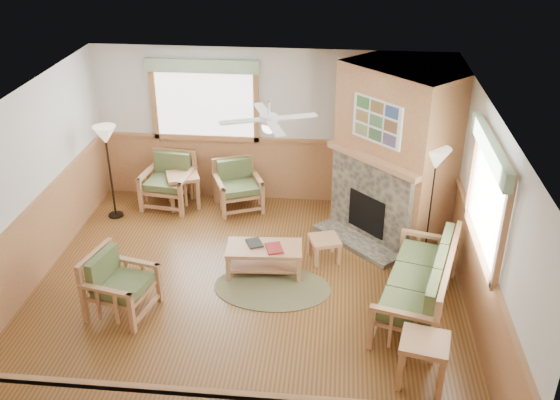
# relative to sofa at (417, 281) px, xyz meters

# --- Properties ---
(floor) EXTENTS (6.00, 6.00, 0.01)m
(floor) POSITION_rel_sofa_xyz_m (-2.28, 0.08, -0.46)
(floor) COLOR brown
(floor) RESTS_ON ground
(ceiling) EXTENTS (6.00, 6.00, 0.01)m
(ceiling) POSITION_rel_sofa_xyz_m (-2.28, 0.08, 2.24)
(ceiling) COLOR white
(ceiling) RESTS_ON floor
(wall_back) EXTENTS (6.00, 0.02, 2.70)m
(wall_back) POSITION_rel_sofa_xyz_m (-2.28, 3.08, 0.89)
(wall_back) COLOR silver
(wall_back) RESTS_ON floor
(wall_front) EXTENTS (6.00, 0.02, 2.70)m
(wall_front) POSITION_rel_sofa_xyz_m (-2.28, -2.92, 0.89)
(wall_front) COLOR silver
(wall_front) RESTS_ON floor
(wall_left) EXTENTS (0.02, 6.00, 2.70)m
(wall_left) POSITION_rel_sofa_xyz_m (-5.28, 0.08, 0.89)
(wall_left) COLOR silver
(wall_left) RESTS_ON floor
(wall_right) EXTENTS (0.02, 6.00, 2.70)m
(wall_right) POSITION_rel_sofa_xyz_m (0.72, 0.08, 0.89)
(wall_right) COLOR silver
(wall_right) RESTS_ON floor
(wainscot) EXTENTS (6.00, 6.00, 1.10)m
(wainscot) POSITION_rel_sofa_xyz_m (-2.28, 0.08, 0.09)
(wainscot) COLOR #AA7245
(wainscot) RESTS_ON floor
(fireplace) EXTENTS (3.11, 3.11, 2.70)m
(fireplace) POSITION_rel_sofa_xyz_m (-0.23, 2.13, 0.89)
(fireplace) COLOR #AA7245
(fireplace) RESTS_ON floor
(window_back) EXTENTS (1.90, 0.16, 1.50)m
(window_back) POSITION_rel_sofa_xyz_m (-3.38, 3.04, 2.07)
(window_back) COLOR white
(window_back) RESTS_ON wall_back
(window_right) EXTENTS (0.16, 1.90, 1.50)m
(window_right) POSITION_rel_sofa_xyz_m (0.68, -0.12, 2.07)
(window_right) COLOR white
(window_right) RESTS_ON wall_right
(ceiling_fan) EXTENTS (1.59, 1.59, 0.36)m
(ceiling_fan) POSITION_rel_sofa_xyz_m (-1.98, 0.38, 2.20)
(ceiling_fan) COLOR white
(ceiling_fan) RESTS_ON ceiling
(sofa) EXTENTS (2.13, 1.31, 0.91)m
(sofa) POSITION_rel_sofa_xyz_m (0.00, 0.00, 0.00)
(sofa) COLOR #B47F54
(sofa) RESTS_ON floor
(armchair_back_left) EXTENTS (0.90, 0.90, 0.90)m
(armchair_back_left) POSITION_rel_sofa_xyz_m (-4.01, 2.63, -0.01)
(armchair_back_left) COLOR #B47F54
(armchair_back_left) RESTS_ON floor
(armchair_back_right) EXTENTS (0.97, 0.97, 0.83)m
(armchair_back_right) POSITION_rel_sofa_xyz_m (-2.78, 2.63, -0.04)
(armchair_back_right) COLOR #B47F54
(armchair_back_right) RESTS_ON floor
(armchair_left) EXTENTS (0.91, 0.91, 0.85)m
(armchair_left) POSITION_rel_sofa_xyz_m (-3.84, -0.41, -0.03)
(armchair_left) COLOR #B47F54
(armchair_left) RESTS_ON floor
(coffee_table) EXTENTS (1.11, 0.61, 0.43)m
(coffee_table) POSITION_rel_sofa_xyz_m (-2.09, 0.69, -0.24)
(coffee_table) COLOR #B47F54
(coffee_table) RESTS_ON floor
(end_table_chairs) EXTENTS (0.67, 0.66, 0.59)m
(end_table_chairs) POSITION_rel_sofa_xyz_m (-3.75, 2.63, -0.16)
(end_table_chairs) COLOR #B47F54
(end_table_chairs) RESTS_ON floor
(end_table_sofa) EXTENTS (0.62, 0.61, 0.59)m
(end_table_sofa) POSITION_rel_sofa_xyz_m (-0.05, -1.34, -0.16)
(end_table_sofa) COLOR #B47F54
(end_table_sofa) RESTS_ON floor
(footstool) EXTENTS (0.53, 0.53, 0.37)m
(footstool) POSITION_rel_sofa_xyz_m (-1.24, 1.12, -0.27)
(footstool) COLOR #B47F54
(footstool) RESTS_ON floor
(braided_rug) EXTENTS (2.18, 2.18, 0.01)m
(braided_rug) POSITION_rel_sofa_xyz_m (-1.94, 0.30, -0.45)
(braided_rug) COLOR brown
(braided_rug) RESTS_ON floor
(floor_lamp_left) EXTENTS (0.43, 0.43, 1.63)m
(floor_lamp_left) POSITION_rel_sofa_xyz_m (-4.83, 2.13, 0.36)
(floor_lamp_left) COLOR black
(floor_lamp_left) RESTS_ON floor
(floor_lamp_right) EXTENTS (0.53, 0.53, 1.78)m
(floor_lamp_right) POSITION_rel_sofa_xyz_m (0.27, 1.37, 0.43)
(floor_lamp_right) COLOR black
(floor_lamp_right) RESTS_ON floor
(book_red) EXTENTS (0.30, 0.35, 0.03)m
(book_red) POSITION_rel_sofa_xyz_m (-1.94, 0.64, 0.01)
(book_red) COLOR maroon
(book_red) RESTS_ON coffee_table
(book_dark) EXTENTS (0.29, 0.33, 0.03)m
(book_dark) POSITION_rel_sofa_xyz_m (-2.24, 0.76, 0.00)
(book_dark) COLOR black
(book_dark) RESTS_ON coffee_table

